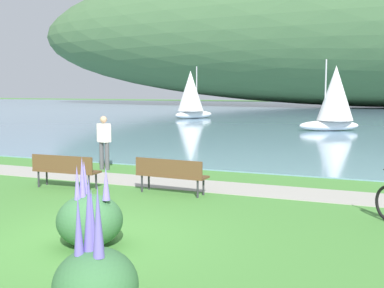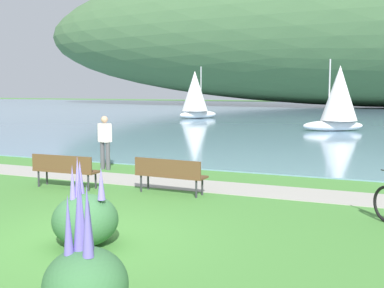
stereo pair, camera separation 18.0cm
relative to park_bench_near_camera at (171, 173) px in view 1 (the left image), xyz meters
name	(u,v)px [view 1 (the left image)]	position (x,y,z in m)	size (l,w,h in m)	color
ground_plane	(88,238)	(0.15, -3.75, -0.52)	(200.00, 200.00, 0.00)	#478438
bay_water	(343,113)	(0.15, 43.60, -0.50)	(180.00, 80.00, 0.04)	#6B8EA8
shoreline_path	(195,185)	(0.15, 1.24, -0.52)	(60.00, 1.50, 0.01)	#A39E93
park_bench_near_camera	(171,173)	(0.00, 0.00, 0.00)	(1.82, 0.58, 0.88)	brown
park_bench_further_along	(65,169)	(-2.79, -0.43, 0.00)	(1.81, 0.53, 0.88)	brown
person_at_shoreline	(104,139)	(-3.47, 2.49, 0.46)	(0.60, 0.30, 1.71)	#4C4C51
echium_bush_closest_to_camera	(90,219)	(0.42, -4.07, -0.07)	(1.08, 1.08, 1.49)	#386B3D
echium_bush_beside_closest	(95,281)	(1.98, -6.25, -0.05)	(0.94, 0.94, 1.62)	#386B3D
sailboat_nearest_to_shore	(191,94)	(-10.91, 27.77, 1.60)	(3.16, 3.75, 4.42)	white
sailboat_mid_bay	(335,97)	(1.75, 19.73, 1.53)	(3.72, 2.89, 4.27)	white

